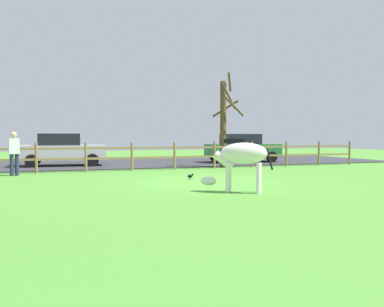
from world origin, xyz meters
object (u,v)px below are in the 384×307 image
at_px(bare_tree, 224,121).
at_px(parked_car_green, 242,148).
at_px(parked_car_silver, 62,149).
at_px(crow_on_grass, 190,176).
at_px(visitor_near_fence, 14,152).
at_px(zebra, 240,157).

height_order(bare_tree, parked_car_green, bare_tree).
bearing_deg(parked_car_silver, crow_on_grass, -62.92).
xyz_separation_m(bare_tree, parked_car_silver, (-7.20, 3.10, -1.35)).
bearing_deg(visitor_near_fence, bare_tree, 6.83).
relative_size(crow_on_grass, visitor_near_fence, 0.13).
distance_m(bare_tree, zebra, 8.64).
bearing_deg(parked_car_green, zebra, -116.85).
bearing_deg(zebra, bare_tree, 68.82).
relative_size(parked_car_silver, visitor_near_fence, 2.50).
distance_m(bare_tree, parked_car_green, 3.89).
distance_m(parked_car_green, visitor_near_fence, 12.04).
xyz_separation_m(zebra, crow_on_grass, (-0.20, 3.41, -0.80)).
bearing_deg(zebra, crow_on_grass, 93.29).
relative_size(zebra, crow_on_grass, 7.72).
bearing_deg(bare_tree, parked_car_green, 49.79).
xyz_separation_m(bare_tree, parked_car_green, (2.36, 2.79, -1.35)).
distance_m(bare_tree, parked_car_silver, 7.96).
bearing_deg(bare_tree, crow_on_grass, -125.75).
distance_m(parked_car_silver, visitor_near_fence, 4.57).
height_order(crow_on_grass, parked_car_green, parked_car_green).
xyz_separation_m(parked_car_silver, visitor_near_fence, (-1.84, -4.18, 0.06)).
bearing_deg(crow_on_grass, visitor_near_fence, 148.85).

